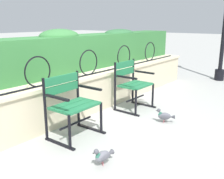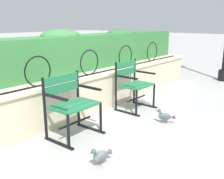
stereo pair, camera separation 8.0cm
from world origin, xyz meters
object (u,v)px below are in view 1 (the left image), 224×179
Objects in this scene: park_chair_left at (71,103)px; pigeon_near_chairs at (103,155)px; park_chair_right at (132,83)px; pigeon_far_side at (165,116)px.

park_chair_left is 2.85× the size of pigeon_near_chairs.
park_chair_right is 2.91× the size of pigeon_near_chairs.
park_chair_right is 3.14× the size of pigeon_far_side.
park_chair_right is at bearing 71.34° from pigeon_far_side.
park_chair_right is at bearing -0.28° from park_chair_left.
park_chair_left is at bearing 146.32° from pigeon_far_side.
park_chair_right is at bearing 24.50° from pigeon_near_chairs.
pigeon_far_side is (-0.26, -0.78, -0.35)m from park_chair_right.
park_chair_right is 0.89m from pigeon_far_side.
pigeon_near_chairs is (-1.77, -0.81, -0.35)m from park_chair_right.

